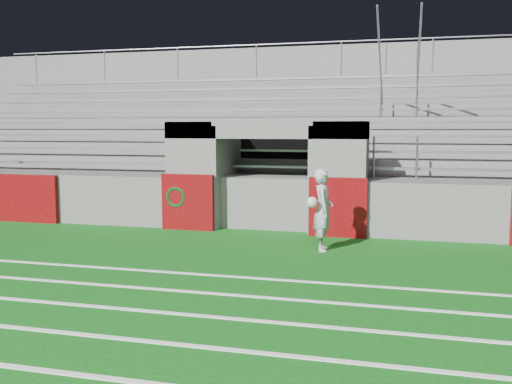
# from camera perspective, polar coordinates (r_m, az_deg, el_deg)

# --- Properties ---
(ground) EXTENTS (90.00, 90.00, 0.00)m
(ground) POSITION_cam_1_polar(r_m,az_deg,el_deg) (10.60, -3.56, -6.94)
(ground) COLOR #0D4F11
(ground) RESTS_ON ground
(field_markings) EXTENTS (28.00, 8.09, 0.01)m
(field_markings) POSITION_cam_1_polar(r_m,az_deg,el_deg) (6.28, -18.74, -16.75)
(field_markings) COLOR white
(field_markings) RESTS_ON ground
(stadium_structure) EXTENTS (26.00, 8.48, 5.42)m
(stadium_structure) POSITION_cam_1_polar(r_m,az_deg,el_deg) (18.08, 4.40, 3.35)
(stadium_structure) COLOR #5A5755
(stadium_structure) RESTS_ON ground
(goalkeeper_with_ball) EXTENTS (0.53, 0.70, 1.65)m
(goalkeeper_with_ball) POSITION_cam_1_polar(r_m,az_deg,el_deg) (11.44, 6.69, -1.75)
(goalkeeper_with_ball) COLOR #A4A8AD
(goalkeeper_with_ball) RESTS_ON ground
(hose_coil) EXTENTS (0.52, 0.15, 0.53)m
(hose_coil) POSITION_cam_1_polar(r_m,az_deg,el_deg) (13.89, -7.98, -0.53)
(hose_coil) COLOR #0E4619
(hose_coil) RESTS_ON ground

